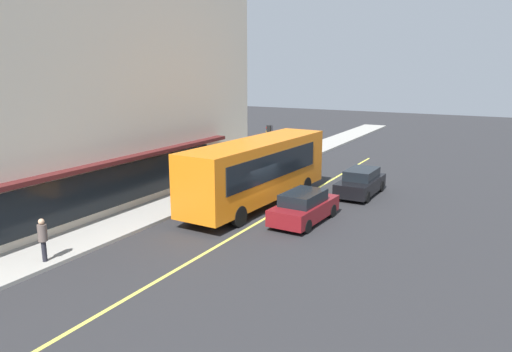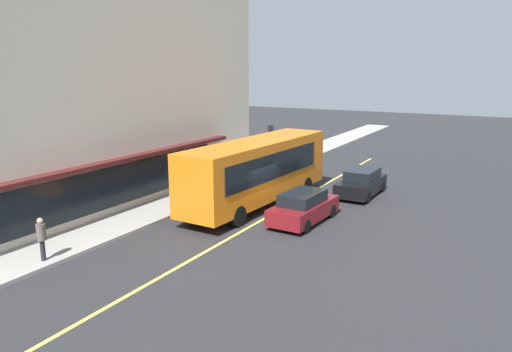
% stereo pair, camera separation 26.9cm
% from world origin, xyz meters
% --- Properties ---
extents(ground, '(120.00, 120.00, 0.00)m').
position_xyz_m(ground, '(0.00, 0.00, 0.00)').
color(ground, '#28282B').
extents(sidewalk, '(80.00, 2.71, 0.15)m').
position_xyz_m(sidewalk, '(0.00, 5.41, 0.07)').
color(sidewalk, '#9E9B93').
rests_on(sidewalk, ground).
extents(lane_centre_stripe, '(36.00, 0.16, 0.01)m').
position_xyz_m(lane_centre_stripe, '(0.00, 0.00, 0.00)').
color(lane_centre_stripe, '#D8D14C').
rests_on(lane_centre_stripe, ground).
extents(storefront_building, '(26.55, 11.43, 13.31)m').
position_xyz_m(storefront_building, '(-3.39, 12.18, 6.65)').
color(storefront_building, beige).
rests_on(storefront_building, ground).
extents(bus, '(11.24, 3.08, 3.50)m').
position_xyz_m(bus, '(1.60, 1.44, 1.99)').
color(bus, orange).
rests_on(bus, ground).
extents(traffic_light, '(0.30, 0.52, 3.20)m').
position_xyz_m(traffic_light, '(9.11, 4.55, 2.53)').
color(traffic_light, '#2D2D33').
rests_on(traffic_light, sidewalk).
extents(car_black, '(4.33, 1.91, 1.52)m').
position_xyz_m(car_black, '(6.29, -2.78, 0.74)').
color(car_black, black).
rests_on(car_black, ground).
extents(car_maroon, '(4.39, 2.04, 1.52)m').
position_xyz_m(car_maroon, '(0.07, -1.89, 0.74)').
color(car_maroon, maroon).
rests_on(car_maroon, ground).
extents(pedestrian_by_curb, '(0.34, 0.34, 1.67)m').
position_xyz_m(pedestrian_by_curb, '(-9.36, 4.60, 1.15)').
color(pedestrian_by_curb, black).
rests_on(pedestrian_by_curb, sidewalk).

